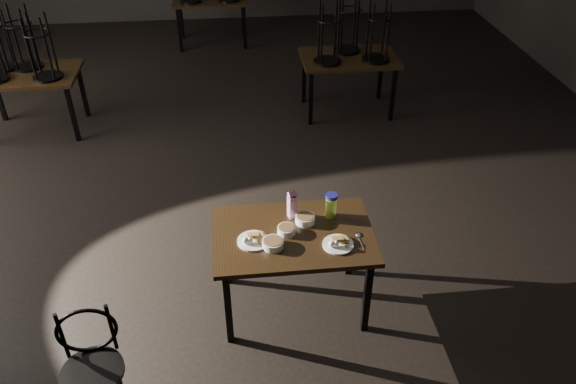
{
  "coord_description": "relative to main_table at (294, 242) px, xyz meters",
  "views": [
    {
      "loc": [
        0.21,
        -4.56,
        3.43
      ],
      "look_at": [
        0.6,
        -0.95,
        0.85
      ],
      "focal_mm": 35.0,
      "sensor_mm": 36.0,
      "label": 1
    }
  ],
  "objects": [
    {
      "name": "bowl_near",
      "position": [
        -0.05,
        0.01,
        0.11
      ],
      "size": [
        0.14,
        0.14,
        0.05
      ],
      "color": "white",
      "rests_on": "main_table"
    },
    {
      "name": "bowl_far",
      "position": [
        0.1,
        0.13,
        0.11
      ],
      "size": [
        0.15,
        0.15,
        0.06
      ],
      "color": "white",
      "rests_on": "main_table"
    },
    {
      "name": "plate_right",
      "position": [
        0.3,
        -0.17,
        0.1
      ],
      "size": [
        0.23,
        0.23,
        0.07
      ],
      "color": "white",
      "rests_on": "main_table"
    },
    {
      "name": "bentwood_chair",
      "position": [
        -1.39,
        -0.8,
        -0.17
      ],
      "size": [
        0.42,
        0.41,
        0.84
      ],
      "rotation": [
        0.0,
        0.0,
        0.14
      ],
      "color": "black",
      "rests_on": "ground"
    },
    {
      "name": "main_table",
      "position": [
        0.0,
        0.0,
        0.0
      ],
      "size": [
        1.2,
        0.8,
        0.75
      ],
      "color": "black",
      "rests_on": "ground"
    },
    {
      "name": "bowl_big",
      "position": [
        -0.17,
        -0.13,
        0.11
      ],
      "size": [
        0.16,
        0.16,
        0.05
      ],
      "color": "white",
      "rests_on": "main_table"
    },
    {
      "name": "water_bottle",
      "position": [
        0.31,
        0.18,
        0.18
      ],
      "size": [
        0.11,
        0.11,
        0.21
      ],
      "color": "#ABDE41",
      "rests_on": "main_table"
    },
    {
      "name": "juice_carton",
      "position": [
        0.01,
        0.21,
        0.19
      ],
      "size": [
        0.08,
        0.08,
        0.24
      ],
      "color": "#971B7C",
      "rests_on": "main_table"
    },
    {
      "name": "plate_left",
      "position": [
        -0.31,
        -0.06,
        0.1
      ],
      "size": [
        0.24,
        0.24,
        0.08
      ],
      "color": "white",
      "rests_on": "main_table"
    },
    {
      "name": "spoon",
      "position": [
        0.48,
        -0.08,
        0.08
      ],
      "size": [
        0.04,
        0.2,
        0.01
      ],
      "color": "silver",
      "rests_on": "main_table"
    },
    {
      "name": "bg_table_right",
      "position": [
        1.09,
        3.36,
        0.11
      ],
      "size": [
        1.2,
        0.8,
        1.48
      ],
      "color": "black",
      "rests_on": "ground"
    },
    {
      "name": "bg_table_left",
      "position": [
        -2.83,
        3.27,
        0.13
      ],
      "size": [
        1.2,
        0.8,
        1.48
      ],
      "color": "black",
      "rests_on": "ground"
    }
  ]
}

